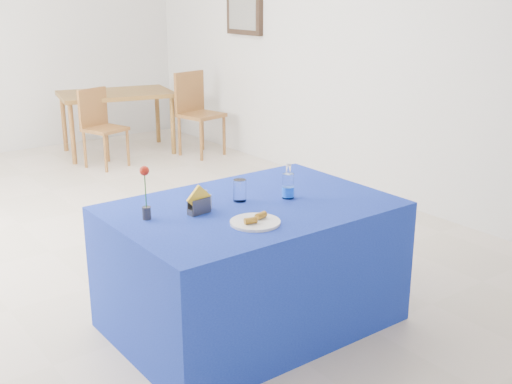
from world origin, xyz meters
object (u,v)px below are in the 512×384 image
blue_table (252,265)px  chair_bg_left (100,122)px  water_bottle (288,187)px  chair_bg_right (196,107)px  oak_table (116,98)px  plate (255,222)px

blue_table → chair_bg_left: bearing=78.7°
blue_table → water_bottle: water_bottle is taller
blue_table → chair_bg_left: size_ratio=1.80×
blue_table → chair_bg_right: bearing=62.6°
blue_table → chair_bg_left: (0.80, 3.97, 0.13)m
oak_table → chair_bg_left: 0.66m
chair_bg_right → plate: bearing=-129.0°
plate → blue_table: 0.50m
oak_table → chair_bg_right: chair_bg_right is taller
oak_table → plate: bearing=-106.6°
blue_table → oak_table: blue_table is taller
chair_bg_left → chair_bg_right: 1.19m
oak_table → chair_bg_right: 0.99m
water_bottle → plate: bearing=-150.8°
chair_bg_right → water_bottle: bearing=-125.5°
oak_table → water_bottle: bearing=-102.4°
oak_table → chair_bg_left: bearing=-132.7°
blue_table → chair_bg_left: chair_bg_left is taller
plate → chair_bg_right: chair_bg_right is taller
water_bottle → oak_table: water_bottle is taller
chair_bg_left → oak_table: bearing=29.3°
oak_table → blue_table: bearing=-105.5°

